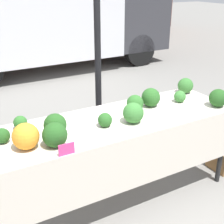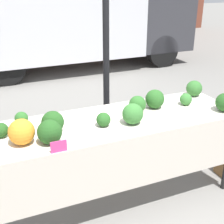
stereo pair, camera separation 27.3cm
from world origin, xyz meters
TOP-DOWN VIEW (x-y plane):
  - ground_plane at (0.00, 0.00)m, footprint 40.00×40.00m
  - tent_pole at (0.27, 0.79)m, footprint 0.07×0.07m
  - parked_truck at (1.03, 4.95)m, footprint 5.35×2.07m
  - market_table at (0.00, -0.07)m, footprint 2.37×0.73m
  - orange_cauliflower at (-0.79, -0.12)m, footprint 0.20×0.20m
  - romanesco_head at (-0.76, 0.09)m, footprint 0.13×0.13m
  - broccoli_head_0 at (0.81, 0.05)m, footprint 0.12×0.12m
  - broccoli_head_2 at (-0.93, 0.05)m, footprint 0.12×0.12m
  - broccoli_head_3 at (0.14, -0.13)m, footprint 0.18×0.18m
  - broccoli_head_4 at (1.05, 0.23)m, footprint 0.17×0.17m
  - broccoli_head_5 at (0.49, 0.10)m, footprint 0.18×0.18m
  - broccoli_head_6 at (-0.59, -0.19)m, footprint 0.19×0.19m
  - broccoli_head_7 at (0.29, 0.07)m, footprint 0.16×0.16m
  - broccoli_head_8 at (-0.75, 0.22)m, footprint 0.12×0.12m
  - broccoli_head_9 at (-0.11, -0.08)m, footprint 0.12×0.12m
  - broccoli_head_10 at (-0.53, -0.02)m, footprint 0.18×0.18m
  - price_sign at (-0.57, -0.35)m, footprint 0.12×0.01m

SIDE VIEW (x-z plane):
  - ground_plane at x=0.00m, z-range 0.00..0.00m
  - market_table at x=0.00m, z-range 0.32..1.17m
  - price_sign at x=-0.57m, z-range 0.85..0.94m
  - romanesco_head at x=-0.76m, z-range 0.85..0.96m
  - broccoli_head_8 at x=-0.75m, z-range 0.85..0.97m
  - broccoli_head_2 at x=-0.93m, z-range 0.85..0.97m
  - broccoli_head_0 at x=0.81m, z-range 0.85..0.97m
  - broccoli_head_9 at x=-0.11m, z-range 0.85..0.97m
  - broccoli_head_7 at x=0.29m, z-range 0.85..1.01m
  - broccoli_head_4 at x=1.05m, z-range 0.85..1.02m
  - broccoli_head_3 at x=0.14m, z-range 0.85..1.03m
  - broccoli_head_10 at x=-0.53m, z-range 0.85..1.04m
  - broccoli_head_5 at x=0.49m, z-range 0.85..1.04m
  - broccoli_head_6 at x=-0.59m, z-range 0.85..1.04m
  - orange_cauliflower at x=-0.79m, z-range 0.85..1.05m
  - tent_pole at x=0.27m, z-range 0.00..2.52m
  - parked_truck at x=1.03m, z-range 0.09..2.56m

